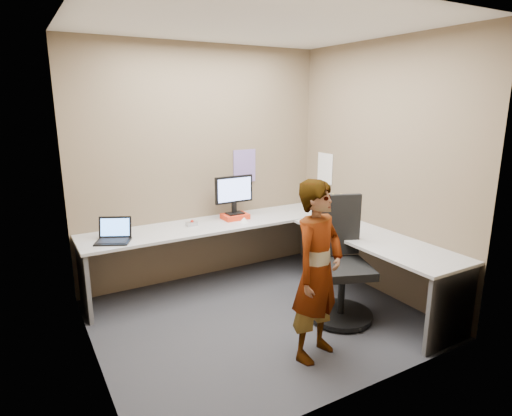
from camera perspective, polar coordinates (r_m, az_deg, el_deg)
ground at (r=4.33m, az=0.34°, el=-14.50°), size 3.00×3.00×0.00m
wall_back at (r=5.02m, az=-7.16°, el=5.70°), size 3.00×0.00×3.00m
wall_right at (r=4.80m, az=16.10°, el=4.86°), size 0.00×2.70×2.70m
wall_left at (r=3.39m, az=-22.09°, el=0.70°), size 0.00×2.70×2.70m
ceiling at (r=3.86m, az=0.40°, el=23.43°), size 3.00×3.00×0.00m
desk at (r=4.61m, az=2.64°, el=-4.73°), size 2.98×2.58×0.73m
paper_ream at (r=5.01m, az=-2.81°, el=-1.12°), size 0.30×0.22×0.06m
monitor at (r=4.96m, az=-2.94°, el=2.20°), size 0.47×0.14×0.45m
laptop at (r=4.45m, az=-18.41°, el=-3.46°), size 0.40×0.38×0.23m
trackball_mouse at (r=4.79m, az=-8.55°, el=-2.06°), size 0.12×0.08×0.07m
origami at (r=4.86m, az=-1.60°, el=-1.58°), size 0.10×0.10×0.06m
stapler at (r=5.10m, az=12.60°, el=-1.21°), size 0.15×0.04×0.05m
flower at (r=5.07m, az=10.52°, el=0.17°), size 0.07×0.07×0.22m
calendar_purple at (r=5.26m, az=-1.54°, el=5.62°), size 0.30×0.01×0.40m
calendar_white at (r=5.46m, az=9.19°, el=5.24°), size 0.01×0.28×0.38m
sticky_note_a at (r=5.25m, az=11.45°, el=1.46°), size 0.01×0.07×0.07m
sticky_note_b at (r=5.32m, az=11.03°, el=0.20°), size 0.01×0.07×0.07m
sticky_note_c at (r=5.24m, az=11.87°, el=-0.29°), size 0.01×0.07×0.07m
sticky_note_d at (r=5.37m, az=10.39°, el=1.45°), size 0.01×0.07×0.07m
office_chair at (r=4.27m, az=11.12°, el=-8.14°), size 0.68×0.67×1.17m
person at (r=3.50m, az=8.21°, el=-8.35°), size 0.63×0.52×1.49m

